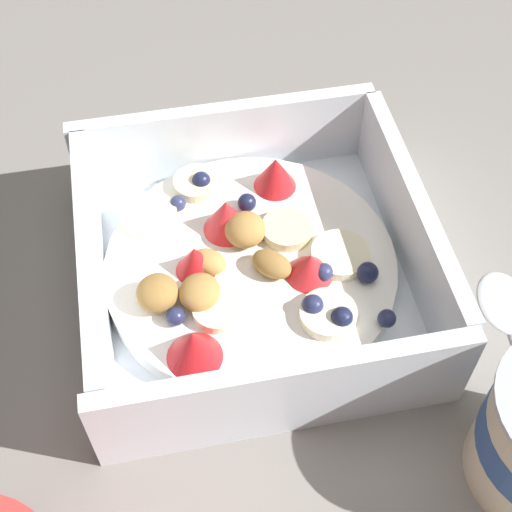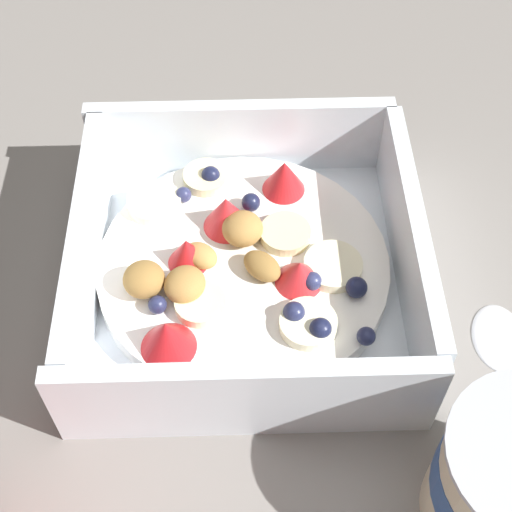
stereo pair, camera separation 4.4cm
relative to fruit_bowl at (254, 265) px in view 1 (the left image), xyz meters
The scene contains 2 objects.
ground_plane 0.02m from the fruit_bowl, 17.50° to the right, with size 2.40×2.40×0.00m, color gray.
fruit_bowl is the anchor object (origin of this frame).
Camera 1 is at (0.05, 0.27, 0.38)m, focal length 51.58 mm.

